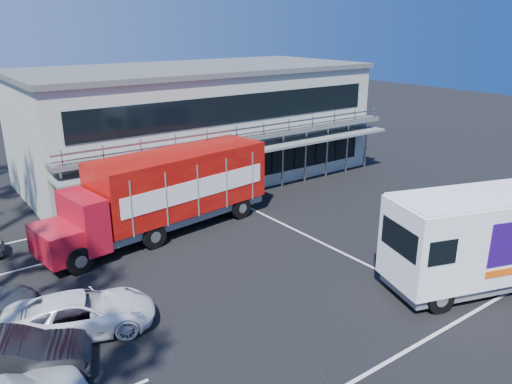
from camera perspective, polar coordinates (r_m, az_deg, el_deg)
ground at (r=21.68m, az=6.66°, el=-8.55°), size 120.00×120.00×0.00m
building at (r=33.77m, az=-6.73°, el=7.94°), size 22.40×12.00×7.30m
red_truck at (r=24.77m, az=-10.10°, el=0.26°), size 11.97×4.26×3.94m
white_van at (r=21.25m, az=24.84°, el=-4.76°), size 8.34×5.06×3.85m
parked_car_b at (r=16.65m, az=-26.62°, el=-16.76°), size 4.84×3.04×1.51m
parked_car_c at (r=18.12m, az=-19.42°, el=-12.98°), size 5.35×3.61×1.36m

